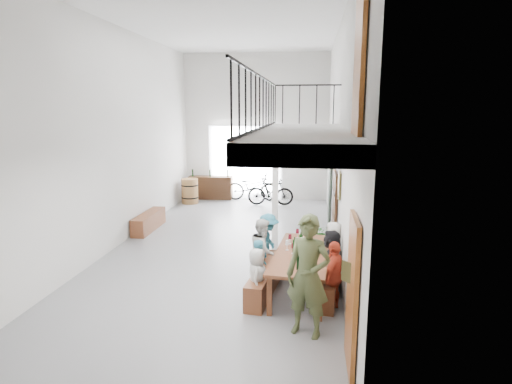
# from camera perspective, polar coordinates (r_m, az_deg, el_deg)

# --- Properties ---
(floor) EXTENTS (12.00, 12.00, 0.00)m
(floor) POSITION_cam_1_polar(r_m,az_deg,el_deg) (11.08, -4.06, -7.18)
(floor) COLOR gray
(floor) RESTS_ON ground
(room_walls) EXTENTS (12.00, 12.00, 12.00)m
(room_walls) POSITION_cam_1_polar(r_m,az_deg,el_deg) (10.52, -4.33, 11.52)
(room_walls) COLOR silver
(room_walls) RESTS_ON ground
(gateway_portal) EXTENTS (2.80, 0.08, 2.80)m
(gateway_portal) POSITION_cam_1_polar(r_m,az_deg,el_deg) (16.57, -1.44, 3.93)
(gateway_portal) COLOR white
(gateway_portal) RESTS_ON ground
(right_wall_decor) EXTENTS (0.07, 8.28, 5.07)m
(right_wall_decor) POSITION_cam_1_polar(r_m,az_deg,el_deg) (8.63, 11.09, -0.67)
(right_wall_decor) COLOR #964C1E
(right_wall_decor) RESTS_ON ground
(balcony) EXTENTS (1.52, 5.62, 4.00)m
(balcony) POSITION_cam_1_polar(r_m,az_deg,el_deg) (7.20, 6.30, 6.98)
(balcony) COLOR white
(balcony) RESTS_ON ground
(tasting_table) EXTENTS (1.24, 2.55, 0.79)m
(tasting_table) POSITION_cam_1_polar(r_m,az_deg,el_deg) (8.23, 6.18, -8.60)
(tasting_table) COLOR brown
(tasting_table) RESTS_ON ground
(bench_inner) EXTENTS (0.59, 2.10, 0.48)m
(bench_inner) POSITION_cam_1_polar(r_m,az_deg,el_deg) (8.41, 1.34, -11.52)
(bench_inner) COLOR brown
(bench_inner) RESTS_ON ground
(bench_wall) EXTENTS (0.53, 2.03, 0.46)m
(bench_wall) POSITION_cam_1_polar(r_m,az_deg,el_deg) (8.47, 10.07, -11.57)
(bench_wall) COLOR brown
(bench_wall) RESTS_ON ground
(tableware) EXTENTS (0.45, 1.72, 0.35)m
(tableware) POSITION_cam_1_polar(r_m,az_deg,el_deg) (8.24, 5.55, -6.96)
(tableware) COLOR black
(tableware) RESTS_ON tasting_table
(side_bench) EXTENTS (0.40, 1.76, 0.50)m
(side_bench) POSITION_cam_1_polar(r_m,az_deg,el_deg) (12.79, -14.10, -3.84)
(side_bench) COLOR brown
(side_bench) RESTS_ON ground
(oak_barrel) EXTENTS (0.62, 0.62, 0.92)m
(oak_barrel) POSITION_cam_1_polar(r_m,az_deg,el_deg) (15.99, -8.81, 0.12)
(oak_barrel) COLOR #935D32
(oak_barrel) RESTS_ON ground
(serving_counter) EXTENTS (1.69, 0.52, 0.88)m
(serving_counter) POSITION_cam_1_polar(r_m,az_deg,el_deg) (16.69, -6.06, 0.59)
(serving_counter) COLOR #3E2111
(serving_counter) RESTS_ON ground
(counter_bottles) EXTENTS (1.43, 0.09, 0.28)m
(counter_bottles) POSITION_cam_1_polar(r_m,az_deg,el_deg) (16.55, -6.13, 2.54)
(counter_bottles) COLOR black
(counter_bottles) RESTS_ON serving_counter
(guest_left_a) EXTENTS (0.35, 0.53, 1.06)m
(guest_left_a) POSITION_cam_1_polar(r_m,az_deg,el_deg) (7.71, 0.11, -11.31)
(guest_left_a) COLOR silver
(guest_left_a) RESTS_ON ground
(guest_left_b) EXTENTS (0.35, 0.45, 1.08)m
(guest_left_b) POSITION_cam_1_polar(r_m,az_deg,el_deg) (8.14, 0.48, -10.01)
(guest_left_b) COLOR #286E86
(guest_left_b) RESTS_ON ground
(guest_left_c) EXTENTS (0.52, 0.65, 1.31)m
(guest_left_c) POSITION_cam_1_polar(r_m,az_deg,el_deg) (8.69, 0.93, -7.81)
(guest_left_c) COLOR silver
(guest_left_c) RESTS_ON ground
(guest_left_d) EXTENTS (0.59, 0.90, 1.30)m
(guest_left_d) POSITION_cam_1_polar(r_m,az_deg,el_deg) (9.13, 1.57, -6.89)
(guest_left_d) COLOR #286E86
(guest_left_d) RESTS_ON ground
(guest_right_a) EXTENTS (0.56, 0.79, 1.24)m
(guest_right_a) POSITION_cam_1_polar(r_m,az_deg,el_deg) (7.67, 10.38, -10.91)
(guest_right_a) COLOR red
(guest_right_a) RESTS_ON ground
(guest_right_b) EXTENTS (0.76, 1.17, 1.21)m
(guest_right_b) POSITION_cam_1_polar(r_m,az_deg,el_deg) (8.44, 9.99, -8.95)
(guest_right_b) COLOR black
(guest_right_b) RESTS_ON ground
(guest_right_c) EXTENTS (0.40, 0.61, 1.22)m
(guest_right_c) POSITION_cam_1_polar(r_m,az_deg,el_deg) (8.93, 10.26, -7.77)
(guest_right_c) COLOR silver
(guest_right_c) RESTS_ON ground
(host_standing) EXTENTS (0.81, 0.67, 1.92)m
(host_standing) POSITION_cam_1_polar(r_m,az_deg,el_deg) (6.69, 6.96, -11.07)
(host_standing) COLOR #414B2A
(host_standing) RESTS_ON ground
(potted_plant) EXTENTS (0.41, 0.37, 0.41)m
(potted_plant) POSITION_cam_1_polar(r_m,az_deg,el_deg) (11.59, 8.74, -5.40)
(potted_plant) COLOR #185118
(potted_plant) RESTS_ON ground
(bicycle_near) EXTENTS (1.98, 0.70, 1.04)m
(bicycle_near) POSITION_cam_1_polar(r_m,az_deg,el_deg) (16.33, -0.50, 0.69)
(bicycle_near) COLOR black
(bicycle_near) RESTS_ON ground
(bicycle_far) EXTENTS (1.68, 0.56, 1.00)m
(bicycle_far) POSITION_cam_1_polar(r_m,az_deg,el_deg) (15.50, 1.95, 0.04)
(bicycle_far) COLOR black
(bicycle_far) RESTS_ON ground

